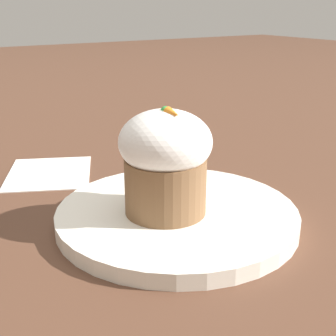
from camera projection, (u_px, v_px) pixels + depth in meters
ground_plane at (177, 222)px, 0.46m from camera, size 4.00×4.00×0.00m
dessert_plate at (177, 215)px, 0.45m from camera, size 0.23×0.23×0.01m
carrot_cake at (168, 162)px, 0.42m from camera, size 0.09×0.09×0.10m
spoon at (183, 194)px, 0.48m from camera, size 0.09×0.09×0.01m
paper_napkin at (49, 173)px, 0.58m from camera, size 0.15×0.14×0.00m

